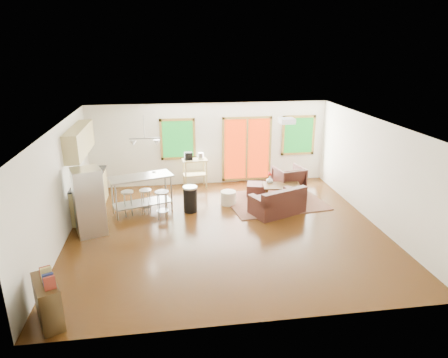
{
  "coord_description": "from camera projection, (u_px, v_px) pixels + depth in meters",
  "views": [
    {
      "loc": [
        -1.31,
        -8.78,
        4.31
      ],
      "look_at": [
        0.0,
        0.3,
        1.2
      ],
      "focal_mm": 32.0,
      "sensor_mm": 36.0,
      "label": 1
    }
  ],
  "objects": [
    {
      "name": "front_wall",
      "position": [
        260.0,
        252.0,
        6.09
      ],
      "size": [
        7.5,
        0.02,
        2.6
      ],
      "primitive_type": "cube",
      "color": "white",
      "rests_on": "ground"
    },
    {
      "name": "pouf",
      "position": [
        228.0,
        198.0,
        11.26
      ],
      "size": [
        0.5,
        0.5,
        0.38
      ],
      "primitive_type": "cylinder",
      "rotation": [
        0.0,
        0.0,
        0.17
      ],
      "color": "beige",
      "rests_on": "floor"
    },
    {
      "name": "window_right",
      "position": [
        298.0,
        135.0,
        12.95
      ],
      "size": [
        1.1,
        0.05,
        1.3
      ],
      "color": "#0F5316",
      "rests_on": "back_wall"
    },
    {
      "name": "pendant_light",
      "position": [
        145.0,
        142.0,
        10.33
      ],
      "size": [
        0.8,
        0.18,
        0.79
      ],
      "color": "gray",
      "rests_on": "ceiling"
    },
    {
      "name": "right_wall",
      "position": [
        376.0,
        172.0,
        9.89
      ],
      "size": [
        0.02,
        7.0,
        2.6
      ],
      "primitive_type": "cube",
      "color": "white",
      "rests_on": "ground"
    },
    {
      "name": "island",
      "position": [
        142.0,
        188.0,
        10.56
      ],
      "size": [
        1.74,
        1.12,
        1.03
      ],
      "rotation": [
        0.0,
        0.0,
        0.32
      ],
      "color": "#B7BABC",
      "rests_on": "floor"
    },
    {
      "name": "back_wall",
      "position": [
        210.0,
        144.0,
        12.67
      ],
      "size": [
        7.5,
        0.02,
        2.6
      ],
      "primitive_type": "cube",
      "color": "white",
      "rests_on": "ground"
    },
    {
      "name": "floor",
      "position": [
        226.0,
        229.0,
        9.8
      ],
      "size": [
        7.5,
        7.0,
        0.02
      ],
      "primitive_type": "cube",
      "color": "#311A08",
      "rests_on": "ground"
    },
    {
      "name": "kitchen_cart",
      "position": [
        194.0,
        163.0,
        12.42
      ],
      "size": [
        0.8,
        0.56,
        1.15
      ],
      "rotation": [
        0.0,
        0.0,
        0.1
      ],
      "color": "tan",
      "rests_on": "floor"
    },
    {
      "name": "loveseat",
      "position": [
        278.0,
        203.0,
        10.62
      ],
      "size": [
        1.58,
        1.26,
        0.74
      ],
      "rotation": [
        0.0,
        0.0,
        0.39
      ],
      "color": "black",
      "rests_on": "floor"
    },
    {
      "name": "trash_can",
      "position": [
        190.0,
        199.0,
        10.73
      ],
      "size": [
        0.4,
        0.4,
        0.71
      ],
      "rotation": [
        0.0,
        0.0,
        0.05
      ],
      "color": "black",
      "rests_on": "floor"
    },
    {
      "name": "bar_stool_b",
      "position": [
        146.0,
        196.0,
        10.54
      ],
      "size": [
        0.38,
        0.38,
        0.67
      ],
      "rotation": [
        0.0,
        0.0,
        -0.22
      ],
      "color": "#B7BABC",
      "rests_on": "floor"
    },
    {
      "name": "book",
      "position": [
        294.0,
        183.0,
        11.37
      ],
      "size": [
        0.23,
        0.05,
        0.31
      ],
      "primitive_type": "imported",
      "rotation": [
        0.0,
        0.0,
        0.1
      ],
      "color": "maroon",
      "rests_on": "coffee_table"
    },
    {
      "name": "refrigerator",
      "position": [
        89.0,
        202.0,
        9.34
      ],
      "size": [
        0.81,
        0.8,
        1.61
      ],
      "rotation": [
        0.0,
        0.0,
        0.33
      ],
      "color": "#B7BABC",
      "rests_on": "floor"
    },
    {
      "name": "cup",
      "position": [
        154.0,
        173.0,
        10.79
      ],
      "size": [
        0.13,
        0.12,
        0.11
      ],
      "primitive_type": "imported",
      "rotation": [
        0.0,
        0.0,
        -0.25
      ],
      "color": "white",
      "rests_on": "island"
    },
    {
      "name": "coffee_table",
      "position": [
        282.0,
        187.0,
        11.59
      ],
      "size": [
        1.15,
        0.78,
        0.43
      ],
      "rotation": [
        0.0,
        0.0,
        -0.13
      ],
      "color": "#31220F",
      "rests_on": "floor"
    },
    {
      "name": "rug",
      "position": [
        274.0,
        201.0,
        11.5
      ],
      "size": [
        2.9,
        2.37,
        0.03
      ],
      "primitive_type": "cube",
      "rotation": [
        0.0,
        0.0,
        0.13
      ],
      "color": "#53613B",
      "rests_on": "floor"
    },
    {
      "name": "french_doors",
      "position": [
        247.0,
        149.0,
        12.85
      ],
      "size": [
        1.6,
        0.05,
        2.1
      ],
      "color": "#AB2606",
      "rests_on": "back_wall"
    },
    {
      "name": "ceiling",
      "position": [
        226.0,
        124.0,
        8.96
      ],
      "size": [
        7.5,
        7.0,
        0.02
      ],
      "primitive_type": "cube",
      "color": "white",
      "rests_on": "ground"
    },
    {
      "name": "bar_stool_a",
      "position": [
        128.0,
        198.0,
        10.44
      ],
      "size": [
        0.37,
        0.37,
        0.67
      ],
      "rotation": [
        0.0,
        0.0,
        0.19
      ],
      "color": "#B7BABC",
      "rests_on": "floor"
    },
    {
      "name": "bookshelf",
      "position": [
        48.0,
        301.0,
        6.43
      ],
      "size": [
        0.63,
        0.89,
        0.98
      ],
      "rotation": [
        0.0,
        0.0,
        0.42
      ],
      "color": "#31220F",
      "rests_on": "floor"
    },
    {
      "name": "armchair",
      "position": [
        289.0,
        177.0,
        12.25
      ],
      "size": [
        0.97,
        0.93,
        0.85
      ],
      "primitive_type": "imported",
      "rotation": [
        0.0,
        0.0,
        3.35
      ],
      "color": "black",
      "rests_on": "floor"
    },
    {
      "name": "ottoman",
      "position": [
        256.0,
        190.0,
        11.93
      ],
      "size": [
        0.67,
        0.67,
        0.36
      ],
      "primitive_type": "cube",
      "rotation": [
        0.0,
        0.0,
        -0.27
      ],
      "color": "black",
      "rests_on": "floor"
    },
    {
      "name": "vase",
      "position": [
        270.0,
        179.0,
        11.79
      ],
      "size": [
        0.22,
        0.23,
        0.34
      ],
      "rotation": [
        0.0,
        0.0,
        0.1
      ],
      "color": "silver",
      "rests_on": "coffee_table"
    },
    {
      "name": "left_wall",
      "position": [
        59.0,
        187.0,
        8.87
      ],
      "size": [
        0.02,
        7.0,
        2.6
      ],
      "primitive_type": "cube",
      "color": "white",
      "rests_on": "ground"
    },
    {
      "name": "window_left",
      "position": [
        178.0,
        139.0,
        12.42
      ],
      "size": [
        1.1,
        0.05,
        1.3
      ],
      "color": "#0F5316",
      "rests_on": "back_wall"
    },
    {
      "name": "ceiling_flush",
      "position": [
        287.0,
        121.0,
        9.76
      ],
      "size": [
        0.35,
        0.35,
        0.12
      ],
      "primitive_type": "cube",
      "color": "white",
      "rests_on": "ceiling"
    },
    {
      "name": "bar_stool_c",
      "position": [
        162.0,
        199.0,
        10.2
      ],
      "size": [
        0.41,
        0.41,
        0.76
      ],
      "rotation": [
        0.0,
        0.0,
        -0.17
      ],
      "color": "#B7BABC",
      "rests_on": "floor"
    },
    {
      "name": "cabinets",
      "position": [
        87.0,
        178.0,
        10.62
      ],
      "size": [
        0.64,
        2.24,
        2.3
      ],
      "color": "tan",
      "rests_on": "floor"
    }
  ]
}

